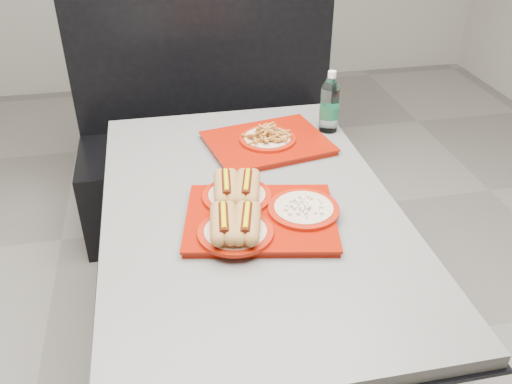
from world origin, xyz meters
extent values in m
plane|color=gray|center=(0.00, 0.00, 0.00)|extent=(6.00, 6.00, 0.00)
cylinder|color=black|center=(0.00, 0.00, 0.03)|extent=(0.52, 0.52, 0.05)
cylinder|color=black|center=(0.00, 0.00, 0.38)|extent=(0.11, 0.11, 0.66)
cube|color=black|center=(0.00, 0.00, 0.70)|extent=(0.92, 1.42, 0.01)
cube|color=slate|center=(0.00, 0.00, 0.73)|extent=(0.90, 1.40, 0.04)
cube|color=black|center=(0.00, 1.02, 0.23)|extent=(1.30, 0.55, 0.45)
cube|color=black|center=(0.00, 1.26, 0.80)|extent=(1.30, 0.10, 1.10)
cube|color=#8F1103|center=(0.01, -0.11, 0.76)|extent=(0.48, 0.41, 0.02)
cube|color=#8F1103|center=(0.01, -0.11, 0.77)|extent=(0.49, 0.42, 0.01)
cylinder|color=#9B1605|center=(-0.07, -0.18, 0.78)|extent=(0.21, 0.21, 0.01)
cylinder|color=silver|center=(-0.07, -0.18, 0.79)|extent=(0.18, 0.18, 0.00)
cylinder|color=#9B1605|center=(-0.04, 0.00, 0.78)|extent=(0.21, 0.21, 0.01)
cylinder|color=silver|center=(-0.04, 0.00, 0.79)|extent=(0.18, 0.18, 0.00)
cylinder|color=#9B1605|center=(0.14, -0.11, 0.78)|extent=(0.21, 0.21, 0.01)
cylinder|color=silver|center=(0.14, -0.11, 0.79)|extent=(0.18, 0.18, 0.00)
cube|color=#8F1103|center=(0.13, 0.36, 0.76)|extent=(0.47, 0.40, 0.02)
cube|color=#8F1103|center=(0.13, 0.36, 0.77)|extent=(0.48, 0.41, 0.01)
cylinder|color=#9B1605|center=(0.13, 0.36, 0.78)|extent=(0.21, 0.21, 0.01)
cylinder|color=silver|center=(0.13, 0.36, 0.79)|extent=(0.17, 0.17, 0.00)
cylinder|color=silver|center=(0.40, 0.45, 0.84)|extent=(0.07, 0.07, 0.18)
cylinder|color=#175C39|center=(0.40, 0.45, 0.83)|extent=(0.08, 0.08, 0.05)
cone|color=silver|center=(0.40, 0.45, 0.95)|extent=(0.07, 0.07, 0.04)
cylinder|color=silver|center=(0.40, 0.45, 0.98)|extent=(0.03, 0.03, 0.02)
camera|label=1|loc=(-0.25, -1.38, 1.69)|focal=38.00mm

